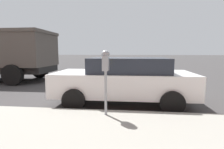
% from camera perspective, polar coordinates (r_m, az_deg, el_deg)
% --- Properties ---
extents(ground_plane, '(220.00, 220.00, 0.00)m').
position_cam_1_polar(ground_plane, '(6.74, -3.71, -6.74)').
color(ground_plane, '#3D3A3A').
extents(parking_meter, '(0.21, 0.19, 1.50)m').
position_cam_1_polar(parking_meter, '(3.96, -2.10, 2.86)').
color(parking_meter, gray).
rests_on(parking_meter, sidewalk).
extents(car_white, '(2.07, 4.25, 1.46)m').
position_cam_1_polar(car_white, '(5.53, 4.05, -1.59)').
color(car_white, silver).
rests_on(car_white, ground_plane).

